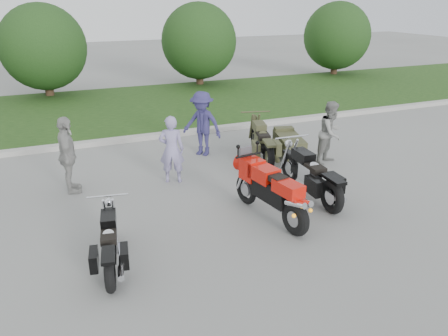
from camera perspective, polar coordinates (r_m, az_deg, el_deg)
name	(u,v)px	position (r m, az deg, el deg)	size (l,w,h in m)	color
ground	(240,220)	(8.79, 2.16, -6.83)	(80.00, 80.00, 0.00)	gray
curb	(161,135)	(14.03, -8.18, 4.26)	(60.00, 0.30, 0.15)	#ACA9A2
grass_strip	(134,107)	(17.95, -11.66, 7.79)	(60.00, 8.00, 0.14)	#3C5F20
tree_mid_left	(43,47)	(20.61, -22.55, 14.37)	(3.60, 3.60, 4.00)	#3F2B1C
tree_mid_right	(199,41)	(21.86, -3.28, 16.20)	(3.60, 3.60, 4.00)	#3F2B1C
tree_far_right	(337,36)	(25.66, 14.53, 16.36)	(3.60, 3.60, 4.00)	#3F2B1C
sportbike_red	(271,190)	(8.62, 6.17, -2.88)	(0.64, 2.26, 1.08)	black
cruiser_left	(110,245)	(7.43, -14.63, -9.75)	(0.49, 2.03, 0.79)	black
cruiser_right	(312,177)	(9.74, 11.48, -1.18)	(0.43, 2.49, 0.96)	black
cruiser_sidecar	(278,144)	(11.94, 7.06, 3.11)	(1.57, 2.42, 0.95)	black
person_stripe	(172,149)	(10.36, -6.86, 2.42)	(0.60, 0.39, 1.63)	#9289BA
person_grey	(331,133)	(11.87, 13.79, 4.52)	(0.81, 0.63, 1.67)	gray
person_denim	(202,124)	(12.13, -2.88, 5.79)	(1.16, 0.67, 1.80)	navy
person_back	(68,156)	(10.29, -19.74, 1.54)	(1.03, 0.43, 1.76)	#9A9995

